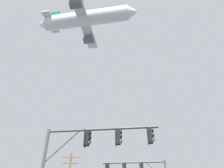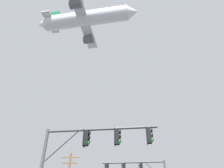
{
  "view_description": "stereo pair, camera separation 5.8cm",
  "coord_description": "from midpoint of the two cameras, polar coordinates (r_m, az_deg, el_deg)",
  "views": [
    {
      "loc": [
        -1.1,
        -4.02,
        1.15
      ],
      "look_at": [
        -1.02,
        18.23,
        15.55
      ],
      "focal_mm": 33.18,
      "sensor_mm": 36.0,
      "label": 1
    },
    {
      "loc": [
        -1.04,
        -4.02,
        1.15
      ],
      "look_at": [
        -1.02,
        18.23,
        15.55
      ],
      "focal_mm": 33.18,
      "sensor_mm": 36.0,
      "label": 2
    }
  ],
  "objects": [
    {
      "name": "airplane",
      "position": [
        58.09,
        -7.2,
        17.4
      ],
      "size": [
        27.66,
        21.37,
        7.53
      ],
      "color": "white"
    },
    {
      "name": "signal_pole_near",
      "position": [
        12.78,
        -6.13,
        -17.17
      ],
      "size": [
        6.88,
        1.1,
        5.86
      ],
      "color": "#4C4C51",
      "rests_on": "ground"
    }
  ]
}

